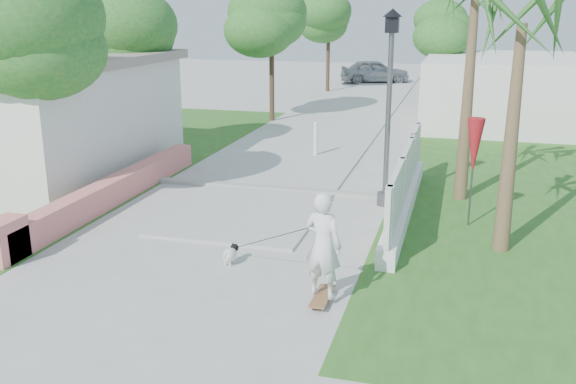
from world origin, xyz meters
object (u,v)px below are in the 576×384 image
(street_lamp, at_px, (389,102))
(bollard, at_px, (316,138))
(parked_car, at_px, (375,71))
(skateboarder, at_px, (277,240))
(dog, at_px, (231,254))
(patio_umbrella, at_px, (474,148))

(street_lamp, distance_m, bollard, 5.56)
(street_lamp, bearing_deg, parked_car, 98.48)
(skateboarder, bearing_deg, street_lamp, -87.76)
(street_lamp, xyz_separation_m, dog, (-2.23, -4.32, -2.24))
(skateboarder, bearing_deg, dog, -12.32)
(skateboarder, relative_size, parked_car, 0.55)
(bollard, height_order, dog, bollard)
(patio_umbrella, bearing_deg, dog, -141.21)
(patio_umbrella, xyz_separation_m, skateboarder, (-3.09, -3.88, -0.93))
(bollard, bearing_deg, skateboarder, -80.86)
(bollard, height_order, skateboarder, skateboarder)
(patio_umbrella, xyz_separation_m, parked_car, (-5.64, 26.13, -0.98))
(dog, distance_m, parked_car, 29.49)
(bollard, distance_m, parked_car, 20.65)
(patio_umbrella, distance_m, parked_car, 26.75)
(street_lamp, distance_m, skateboarder, 5.29)
(bollard, height_order, patio_umbrella, patio_umbrella)
(street_lamp, distance_m, parked_car, 25.46)
(bollard, relative_size, skateboarder, 0.48)
(skateboarder, relative_size, dog, 4.49)
(street_lamp, relative_size, skateboarder, 1.94)
(patio_umbrella, relative_size, parked_car, 0.55)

